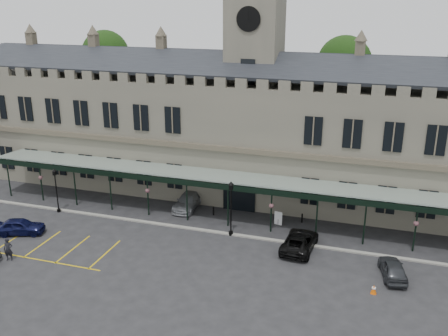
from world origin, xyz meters
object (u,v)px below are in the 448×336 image
(car_taxi, at_px, (188,201))
(car_van, at_px, (300,241))
(person_a, at_px, (8,249))
(lamp_post_left, at_px, (56,186))
(car_right_a, at_px, (393,269))
(clock_tower, at_px, (254,69))
(traffic_cone, at_px, (374,289))
(station_building, at_px, (253,134))
(car_left_a, at_px, (20,226))
(sign_board, at_px, (278,218))
(lamp_post_mid, at_px, (231,204))

(car_taxi, relative_size, car_van, 0.95)
(person_a, bearing_deg, lamp_post_left, 82.24)
(car_taxi, relative_size, car_right_a, 1.23)
(clock_tower, distance_m, car_taxi, 14.66)
(lamp_post_left, height_order, person_a, lamp_post_left)
(car_right_a, bearing_deg, car_van, -28.28)
(lamp_post_left, relative_size, traffic_cone, 6.60)
(clock_tower, xyz_separation_m, car_taxi, (-5.00, -6.03, -12.39))
(car_van, bearing_deg, lamp_post_left, 2.96)
(station_building, bearing_deg, car_left_a, -137.03)
(traffic_cone, relative_size, person_a, 0.35)
(sign_board, distance_m, car_right_a, 11.86)
(car_van, bearing_deg, lamp_post_mid, -2.80)
(sign_board, height_order, car_right_a, car_right_a)
(lamp_post_mid, bearing_deg, car_taxi, 142.20)
(clock_tower, xyz_separation_m, car_van, (7.00, -11.29, -12.39))
(lamp_post_mid, distance_m, person_a, 18.39)
(lamp_post_mid, bearing_deg, traffic_cone, -24.93)
(traffic_cone, distance_m, sign_board, 12.62)
(car_left_a, height_order, car_van, car_van)
(lamp_post_mid, height_order, traffic_cone, lamp_post_mid)
(sign_board, height_order, person_a, person_a)
(lamp_post_mid, relative_size, car_taxi, 1.02)
(station_building, height_order, lamp_post_left, station_building)
(clock_tower, height_order, traffic_cone, clock_tower)
(lamp_post_mid, relative_size, traffic_cone, 7.48)
(car_left_a, distance_m, car_taxi, 15.61)
(lamp_post_mid, distance_m, traffic_cone, 13.83)
(sign_board, bearing_deg, car_taxi, -175.58)
(car_van, relative_size, person_a, 2.72)
(car_left_a, xyz_separation_m, car_right_a, (31.41, 2.43, -0.03))
(station_building, distance_m, car_taxi, 9.66)
(lamp_post_left, bearing_deg, car_taxi, 22.15)
(traffic_cone, xyz_separation_m, car_right_a, (1.26, 2.73, 0.36))
(car_taxi, xyz_separation_m, car_right_a, (19.37, -7.50, -0.03))
(car_left_a, bearing_deg, car_van, -99.51)
(car_van, distance_m, person_a, 23.48)
(clock_tower, bearing_deg, car_left_a, -136.87)
(lamp_post_left, xyz_separation_m, car_left_a, (-0.32, -5.16, -1.94))
(car_taxi, bearing_deg, car_van, -25.30)
(lamp_post_left, relative_size, person_a, 2.34)
(person_a, bearing_deg, station_building, 33.98)
(traffic_cone, relative_size, car_right_a, 0.17)
(station_building, height_order, clock_tower, clock_tower)
(clock_tower, bearing_deg, car_taxi, -129.65)
(lamp_post_left, xyz_separation_m, car_van, (23.72, -0.49, -1.93))
(lamp_post_mid, bearing_deg, person_a, -148.35)
(station_building, relative_size, clock_tower, 2.42)
(sign_board, bearing_deg, car_left_a, -146.24)
(traffic_cone, distance_m, car_right_a, 3.03)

